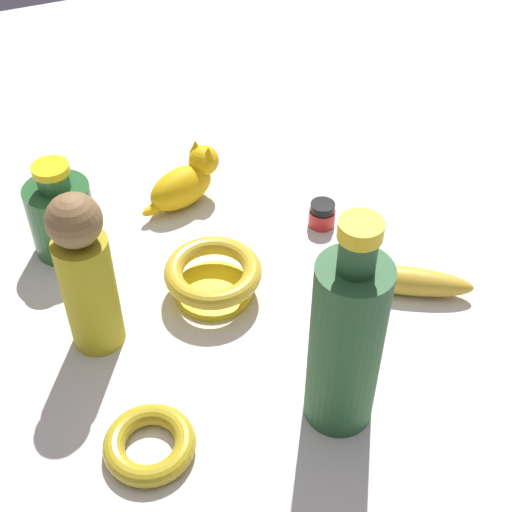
{
  "coord_description": "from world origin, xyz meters",
  "views": [
    {
      "loc": [
        0.28,
        0.62,
        0.67
      ],
      "look_at": [
        0.0,
        0.0,
        0.04
      ],
      "focal_mm": 50.18,
      "sensor_mm": 36.0,
      "label": 1
    }
  ],
  "objects_px": {
    "bottle_tall": "(344,342)",
    "bottle_short": "(61,215)",
    "banana": "(403,280)",
    "bangle": "(150,444)",
    "person_figure_adult": "(86,275)",
    "cat_figurine": "(186,181)",
    "nail_polish_jar": "(322,214)",
    "bowl": "(214,277)"
  },
  "relations": [
    {
      "from": "bowl",
      "to": "person_figure_adult",
      "type": "bearing_deg",
      "value": 4.47
    },
    {
      "from": "banana",
      "to": "bottle_short",
      "type": "xyz_separation_m",
      "value": [
        0.38,
        -0.26,
        0.04
      ]
    },
    {
      "from": "bowl",
      "to": "person_figure_adult",
      "type": "distance_m",
      "value": 0.18
    },
    {
      "from": "bottle_short",
      "to": "bangle",
      "type": "bearing_deg",
      "value": 90.91
    },
    {
      "from": "banana",
      "to": "person_figure_adult",
      "type": "bearing_deg",
      "value": 21.08
    },
    {
      "from": "banana",
      "to": "bangle",
      "type": "distance_m",
      "value": 0.39
    },
    {
      "from": "banana",
      "to": "bangle",
      "type": "relative_size",
      "value": 1.82
    },
    {
      "from": "cat_figurine",
      "to": "banana",
      "type": "xyz_separation_m",
      "value": [
        -0.19,
        0.29,
        -0.02
      ]
    },
    {
      "from": "cat_figurine",
      "to": "bangle",
      "type": "height_order",
      "value": "cat_figurine"
    },
    {
      "from": "bottle_tall",
      "to": "banana",
      "type": "height_order",
      "value": "bottle_tall"
    },
    {
      "from": "person_figure_adult",
      "to": "cat_figurine",
      "type": "distance_m",
      "value": 0.29
    },
    {
      "from": "bottle_tall",
      "to": "bangle",
      "type": "distance_m",
      "value": 0.23
    },
    {
      "from": "cat_figurine",
      "to": "bangle",
      "type": "relative_size",
      "value": 1.36
    },
    {
      "from": "bottle_tall",
      "to": "nail_polish_jar",
      "type": "relative_size",
      "value": 7.19
    },
    {
      "from": "nail_polish_jar",
      "to": "bottle_tall",
      "type": "bearing_deg",
      "value": 65.04
    },
    {
      "from": "cat_figurine",
      "to": "bangle",
      "type": "bearing_deg",
      "value": 64.95
    },
    {
      "from": "cat_figurine",
      "to": "banana",
      "type": "relative_size",
      "value": 0.75
    },
    {
      "from": "bottle_tall",
      "to": "bottle_short",
      "type": "height_order",
      "value": "bottle_tall"
    },
    {
      "from": "bottle_tall",
      "to": "bangle",
      "type": "xyz_separation_m",
      "value": [
        0.21,
        -0.03,
        -0.11
      ]
    },
    {
      "from": "cat_figurine",
      "to": "bangle",
      "type": "xyz_separation_m",
      "value": [
        0.18,
        0.39,
        -0.03
      ]
    },
    {
      "from": "bowl",
      "to": "bangle",
      "type": "height_order",
      "value": "bowl"
    },
    {
      "from": "bowl",
      "to": "cat_figurine",
      "type": "height_order",
      "value": "cat_figurine"
    },
    {
      "from": "nail_polish_jar",
      "to": "banana",
      "type": "xyz_separation_m",
      "value": [
        -0.03,
        0.16,
        0.0
      ]
    },
    {
      "from": "nail_polish_jar",
      "to": "bowl",
      "type": "bearing_deg",
      "value": 19.75
    },
    {
      "from": "bottle_tall",
      "to": "nail_polish_jar",
      "type": "xyz_separation_m",
      "value": [
        -0.14,
        -0.29,
        -0.1
      ]
    },
    {
      "from": "person_figure_adult",
      "to": "bottle_short",
      "type": "height_order",
      "value": "person_figure_adult"
    },
    {
      "from": "bowl",
      "to": "cat_figurine",
      "type": "distance_m",
      "value": 0.2
    },
    {
      "from": "bowl",
      "to": "bottle_short",
      "type": "relative_size",
      "value": 0.91
    },
    {
      "from": "bowl",
      "to": "bottle_short",
      "type": "bearing_deg",
      "value": -47.88
    },
    {
      "from": "bowl",
      "to": "bottle_short",
      "type": "distance_m",
      "value": 0.23
    },
    {
      "from": "bowl",
      "to": "nail_polish_jar",
      "type": "bearing_deg",
      "value": -160.25
    },
    {
      "from": "nail_polish_jar",
      "to": "bangle",
      "type": "bearing_deg",
      "value": 37.16
    },
    {
      "from": "cat_figurine",
      "to": "nail_polish_jar",
      "type": "bearing_deg",
      "value": 140.95
    },
    {
      "from": "cat_figurine",
      "to": "banana",
      "type": "bearing_deg",
      "value": 123.41
    },
    {
      "from": "person_figure_adult",
      "to": "bangle",
      "type": "relative_size",
      "value": 2.21
    },
    {
      "from": "bottle_tall",
      "to": "banana",
      "type": "bearing_deg",
      "value": -142.29
    },
    {
      "from": "person_figure_adult",
      "to": "bowl",
      "type": "bearing_deg",
      "value": -175.53
    },
    {
      "from": "bangle",
      "to": "nail_polish_jar",
      "type": "bearing_deg",
      "value": -142.84
    },
    {
      "from": "bowl",
      "to": "nail_polish_jar",
      "type": "xyz_separation_m",
      "value": [
        -0.19,
        -0.07,
        -0.01
      ]
    },
    {
      "from": "person_figure_adult",
      "to": "banana",
      "type": "bearing_deg",
      "value": 168.11
    },
    {
      "from": "bangle",
      "to": "bottle_short",
      "type": "height_order",
      "value": "bottle_short"
    },
    {
      "from": "bottle_tall",
      "to": "bowl",
      "type": "distance_m",
      "value": 0.25
    }
  ]
}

